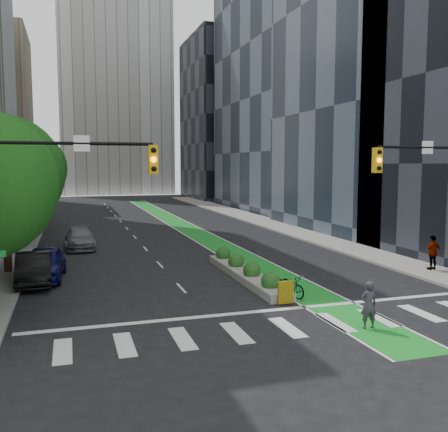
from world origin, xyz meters
TOP-DOWN VIEW (x-y plane):
  - ground at (0.00, 0.00)m, footprint 160.00×160.00m
  - sidewalk_left at (-11.80, 25.00)m, footprint 3.60×90.00m
  - sidewalk_right at (11.80, 25.00)m, footprint 3.60×90.00m
  - bike_lane_paint at (3.00, 30.00)m, footprint 2.20×70.00m
  - building_glass_far at (21.00, 45.00)m, footprint 14.00×24.00m
  - building_dark_end at (20.00, 68.00)m, footprint 14.00×18.00m
  - building_distant at (2.00, 90.00)m, footprint 22.00×16.00m
  - tree_mid at (-11.00, 12.00)m, footprint 6.40×6.40m
  - tree_midfar at (-11.00, 22.00)m, footprint 5.60×5.60m
  - tree_far at (-11.00, 32.00)m, footprint 6.60×6.60m
  - signal_left at (-8.70, 0.46)m, footprint 6.14×0.51m
  - median_planter at (1.20, 7.04)m, footprint 1.20×10.26m
  - bicycle at (2.00, 3.06)m, footprint 1.16×2.06m
  - cyclist at (2.82, -2.00)m, footprint 0.68×0.48m
  - parked_car_left_near at (-9.03, 10.00)m, footprint 2.39×5.15m
  - parked_car_left_mid at (-9.50, 9.08)m, footprint 1.91×4.87m
  - parked_car_left_far at (-7.00, 19.54)m, footprint 2.11×5.11m
  - pedestrian_far at (11.83, 5.34)m, footprint 1.18×0.58m

SIDE VIEW (x-z plane):
  - ground at x=0.00m, z-range 0.00..0.00m
  - bike_lane_paint at x=3.00m, z-range 0.00..0.01m
  - sidewalk_left at x=-11.80m, z-range 0.00..0.15m
  - sidewalk_right at x=11.80m, z-range 0.00..0.15m
  - median_planter at x=1.20m, z-range -0.18..0.92m
  - bicycle at x=2.00m, z-range 0.00..1.02m
  - parked_car_left_far at x=-7.00m, z-range 0.00..1.48m
  - parked_car_left_mid at x=-9.50m, z-range 0.00..1.58m
  - parked_car_left_near at x=-9.03m, z-range 0.00..1.71m
  - cyclist at x=2.82m, z-range 0.00..1.80m
  - pedestrian_far at x=11.83m, z-range 0.15..2.09m
  - signal_left at x=-8.70m, z-range 1.18..8.38m
  - tree_midfar at x=-11.00m, z-range 1.07..8.83m
  - tree_mid at x=-11.00m, z-range 1.18..9.96m
  - tree_far at x=-11.00m, z-range 1.19..10.20m
  - building_dark_end at x=20.00m, z-range 0.00..28.00m
  - building_glass_far at x=21.00m, z-range 0.00..42.00m
  - building_distant at x=2.00m, z-range 0.00..70.00m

